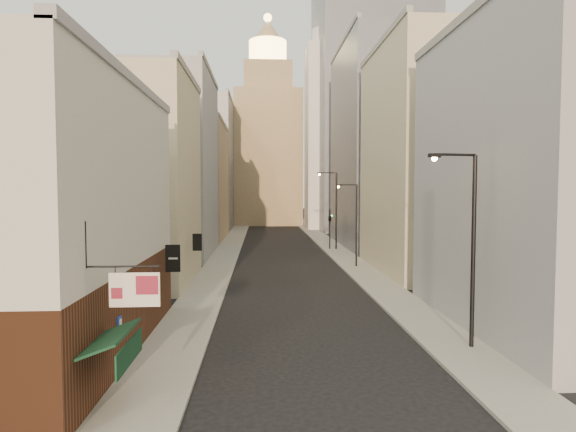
# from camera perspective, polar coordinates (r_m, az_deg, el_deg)

# --- Properties ---
(sidewalk_left) EXTENTS (3.00, 140.00, 0.15)m
(sidewalk_left) POSITION_cam_1_polar(r_m,az_deg,el_deg) (67.92, -6.58, -3.07)
(sidewalk_left) COLOR gray
(sidewalk_left) RESTS_ON ground
(sidewalk_right) EXTENTS (3.00, 140.00, 0.15)m
(sidewalk_right) POSITION_cam_1_polar(r_m,az_deg,el_deg) (68.38, 4.38, -3.01)
(sidewalk_right) COLOR gray
(sidewalk_right) RESTS_ON ground
(near_building_left) EXTENTS (8.30, 23.04, 12.30)m
(near_building_left) POSITION_cam_1_polar(r_m,az_deg,el_deg) (23.08, -24.86, -0.44)
(near_building_left) COLOR #502A18
(near_building_left) RESTS_ON ground
(left_bldg_beige) EXTENTS (8.00, 12.00, 16.00)m
(left_bldg_beige) POSITION_cam_1_polar(r_m,az_deg,el_deg) (39.58, -17.17, 3.92)
(left_bldg_beige) COLOR tan
(left_bldg_beige) RESTS_ON ground
(left_bldg_grey) EXTENTS (8.00, 16.00, 20.00)m
(left_bldg_grey) POSITION_cam_1_polar(r_m,az_deg,el_deg) (55.30, -13.18, 5.77)
(left_bldg_grey) COLOR gray
(left_bldg_grey) RESTS_ON ground
(left_bldg_tan) EXTENTS (8.00, 18.00, 17.00)m
(left_bldg_tan) POSITION_cam_1_polar(r_m,az_deg,el_deg) (73.04, -10.71, 3.95)
(left_bldg_tan) COLOR #8F7651
(left_bldg_tan) RESTS_ON ground
(left_bldg_wingrid) EXTENTS (8.00, 20.00, 24.00)m
(left_bldg_wingrid) POSITION_cam_1_polar(r_m,az_deg,el_deg) (93.02, -9.11, 5.92)
(left_bldg_wingrid) COLOR gray
(left_bldg_wingrid) RESTS_ON ground
(right_bldg_grey) EXTENTS (8.00, 16.00, 16.00)m
(right_bldg_grey) POSITION_cam_1_polar(r_m,az_deg,el_deg) (28.37, 27.53, 4.10)
(right_bldg_grey) COLOR gray
(right_bldg_grey) RESTS_ON ground
(right_bldg_beige) EXTENTS (8.00, 16.00, 20.00)m
(right_bldg_beige) POSITION_cam_1_polar(r_m,az_deg,el_deg) (44.88, 15.72, 6.39)
(right_bldg_beige) COLOR tan
(right_bldg_beige) RESTS_ON ground
(right_bldg_wingrid) EXTENTS (8.00, 20.00, 26.00)m
(right_bldg_wingrid) POSITION_cam_1_polar(r_m,az_deg,el_deg) (64.31, 9.93, 8.10)
(right_bldg_wingrid) COLOR gray
(right_bldg_wingrid) RESTS_ON ground
(highrise) EXTENTS (21.00, 23.00, 51.20)m
(highrise) POSITION_cam_1_polar(r_m,az_deg,el_deg) (94.49, 9.69, 14.22)
(highrise) COLOR gray
(highrise) RESTS_ON ground
(clock_tower) EXTENTS (14.00, 14.00, 44.90)m
(clock_tower) POSITION_cam_1_polar(r_m,az_deg,el_deg) (104.93, -2.39, 8.71)
(clock_tower) COLOR #8F7651
(clock_tower) RESTS_ON ground
(white_tower) EXTENTS (8.00, 8.00, 41.50)m
(white_tower) POSITION_cam_1_polar(r_m,az_deg,el_deg) (91.96, 4.71, 10.12)
(white_tower) COLOR silver
(white_tower) RESTS_ON ground
(streetlamp_near) EXTENTS (2.34, 0.50, 8.96)m
(streetlamp_near) POSITION_cam_1_polar(r_m,az_deg,el_deg) (23.28, 20.64, -2.55)
(streetlamp_near) COLOR black
(streetlamp_near) RESTS_ON ground
(streetlamp_mid) EXTENTS (1.97, 0.88, 7.88)m
(streetlamp_mid) POSITION_cam_1_polar(r_m,az_deg,el_deg) (45.64, 7.88, -0.50)
(streetlamp_mid) COLOR black
(streetlamp_mid) RESTS_ON ground
(streetlamp_far) EXTENTS (2.49, 0.33, 9.49)m
(streetlamp_far) POSITION_cam_1_polar(r_m,az_deg,el_deg) (58.60, 5.52, 1.21)
(streetlamp_far) COLOR black
(streetlamp_far) RESTS_ON ground
(traffic_light_right) EXTENTS (0.66, 0.66, 5.00)m
(traffic_light_right) POSITION_cam_1_polar(r_m,az_deg,el_deg) (59.01, 4.99, -0.26)
(traffic_light_right) COLOR black
(traffic_light_right) RESTS_ON ground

